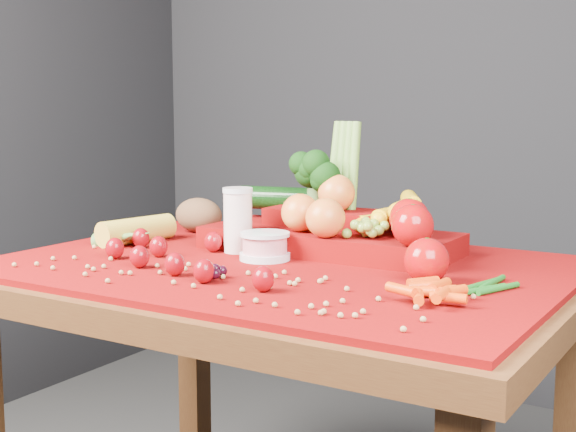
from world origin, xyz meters
The scene contains 12 objects.
table centered at (0.00, 0.00, 0.66)m, with size 1.10×0.80×0.75m.
red_cloth centered at (0.00, 0.00, 0.76)m, with size 1.05×0.75×0.01m, color #6C0403.
milk_glass centered at (-0.14, 0.05, 0.83)m, with size 0.06×0.06×0.13m.
yogurt_bowl centered at (-0.05, 0.01, 0.79)m, with size 0.10×0.10×0.05m.
strawberry_scatter centered at (-0.16, -0.13, 0.79)m, with size 0.48×0.28×0.05m.
dark_grape_cluster centered at (-0.02, -0.19, 0.78)m, with size 0.06×0.05×0.03m, color black, non-canonical shape.
soybean_scatter centered at (0.00, -0.20, 0.77)m, with size 0.84×0.24×0.01m, color #AD814A, non-canonical shape.
corn_ear centered at (-0.38, -0.01, 0.78)m, with size 0.21×0.25×0.06m.
potato centered at (-0.36, 0.21, 0.80)m, with size 0.12×0.09×0.08m, color brown.
baby_carrot_pile centered at (0.36, -0.12, 0.78)m, with size 0.17×0.17×0.03m, color red, non-canonical shape.
green_bean_pile centered at (0.41, -0.01, 0.77)m, with size 0.14×0.12×0.01m, color #135514, non-canonical shape.
produce_mound centered at (0.04, 0.15, 0.82)m, with size 0.59×0.36×0.27m.
Camera 1 is at (0.80, -1.28, 1.06)m, focal length 50.00 mm.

